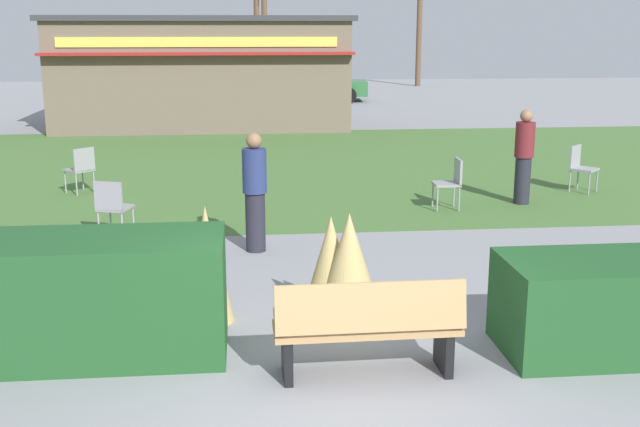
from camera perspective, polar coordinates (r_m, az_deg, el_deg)
The scene contains 20 objects.
ground_plane at distance 6.82m, azimuth 1.37°, elevation -13.78°, with size 80.00×80.00×0.00m, color gray.
lawn_patch at distance 17.87m, azimuth -3.18°, elevation 3.50°, with size 36.00×12.00×0.01m, color #446B33.
park_bench at distance 7.13m, azimuth 3.52°, elevation -8.30°, with size 1.71×0.55×0.95m.
hedge_left at distance 7.86m, azimuth -16.46°, elevation -5.89°, with size 2.59×1.10×1.18m, color #1E4C23.
hedge_right at distance 8.19m, azimuth 20.48°, elevation -6.30°, with size 2.13×1.10×0.94m, color #1E4C23.
ornamental_grass_behind_left at distance 8.47m, azimuth -8.28°, elevation -3.67°, with size 0.56×0.56×1.28m, color tan.
ornamental_grass_behind_right at distance 8.32m, azimuth 2.13°, elevation -4.07°, with size 0.78×0.78×1.22m, color tan.
ornamental_grass_behind_center at distance 8.47m, azimuth 0.79°, elevation -3.98°, with size 0.67×0.67×1.15m, color tan.
food_kiosk at distance 25.16m, azimuth -8.54°, elevation 10.23°, with size 9.14×4.78×3.40m.
cafe_chair_west at distance 15.80m, azimuth 18.46°, elevation 3.41°, with size 0.62×0.62×0.89m.
cafe_chair_east at distance 13.73m, azimuth 9.59°, elevation 2.47°, with size 0.45×0.45×0.89m.
cafe_chair_center at distance 12.07m, azimuth -14.94°, elevation 0.68°, with size 0.55×0.55×0.89m.
cafe_chair_north at distance 15.46m, azimuth -17.05°, elevation 3.31°, with size 0.62×0.62×0.89m.
person_strolling at distance 10.97m, azimuth -4.78°, elevation 1.60°, with size 0.34×0.34×1.69m.
person_standing at distance 14.36m, azimuth 14.67°, elevation 4.06°, with size 0.34×0.34×1.69m.
parked_car_west_slot at distance 33.13m, azimuth -9.93°, elevation 9.11°, with size 4.31×2.26×1.20m.
parked_car_center_slot at distance 33.18m, azimuth -0.35°, elevation 9.32°, with size 4.30×2.25×1.20m.
tree_left_bg at distance 40.88m, azimuth -4.64°, elevation 13.46°, with size 0.91×0.96×6.82m.
tree_right_bg at distance 39.33m, azimuth -4.07°, elevation 12.92°, with size 0.91×0.96×6.08m.
tree_center_bg at distance 41.79m, azimuth 7.24°, elevation 12.66°, with size 0.91×0.96×5.74m.
Camera 1 is at (-0.76, -6.01, 3.14)m, focal length 43.80 mm.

